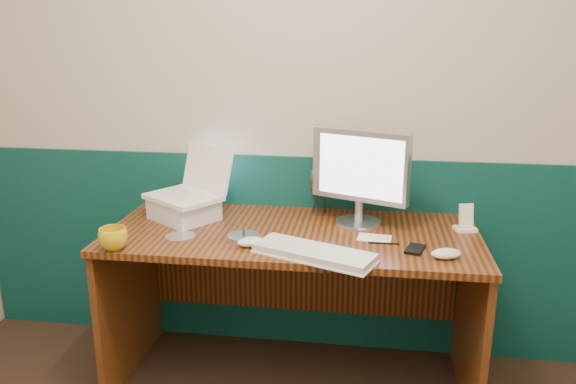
% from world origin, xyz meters
% --- Properties ---
extents(back_wall, '(3.50, 0.04, 2.50)m').
position_xyz_m(back_wall, '(0.00, 1.75, 1.25)').
color(back_wall, '#BDB19F').
rests_on(back_wall, ground).
extents(wainscot, '(3.48, 0.02, 1.00)m').
position_xyz_m(wainscot, '(0.00, 1.74, 0.50)').
color(wainscot, '#083637').
rests_on(wainscot, ground).
extents(desk, '(1.60, 0.70, 0.75)m').
position_xyz_m(desk, '(-0.03, 1.38, 0.38)').
color(desk, '#38180A').
rests_on(desk, ground).
extents(laptop_riser, '(0.35, 0.34, 0.09)m').
position_xyz_m(laptop_riser, '(-0.55, 1.47, 0.80)').
color(laptop_riser, silver).
rests_on(laptop_riser, desk).
extents(laptop, '(0.39, 0.38, 0.26)m').
position_xyz_m(laptop, '(-0.55, 1.47, 0.97)').
color(laptop, white).
rests_on(laptop, laptop_riser).
extents(monitor, '(0.45, 0.28, 0.44)m').
position_xyz_m(monitor, '(0.25, 1.51, 0.97)').
color(monitor, silver).
rests_on(monitor, desk).
extents(keyboard, '(0.49, 0.32, 0.03)m').
position_xyz_m(keyboard, '(0.09, 1.11, 0.76)').
color(keyboard, silver).
rests_on(keyboard, desk).
extents(mouse_right, '(0.13, 0.10, 0.04)m').
position_xyz_m(mouse_right, '(0.59, 1.16, 0.77)').
color(mouse_right, silver).
rests_on(mouse_right, desk).
extents(mouse_left, '(0.13, 0.11, 0.04)m').
position_xyz_m(mouse_left, '(-0.17, 1.18, 0.77)').
color(mouse_left, silver).
rests_on(mouse_left, desk).
extents(mug, '(0.12, 0.12, 0.09)m').
position_xyz_m(mug, '(-0.71, 1.07, 0.79)').
color(mug, gold).
rests_on(mug, desk).
extents(camcorder, '(0.11, 0.14, 0.19)m').
position_xyz_m(camcorder, '(0.06, 1.63, 0.84)').
color(camcorder, '#BCBCC1').
rests_on(camcorder, desk).
extents(cd_spindle, '(0.13, 0.13, 0.03)m').
position_xyz_m(cd_spindle, '(-0.21, 1.23, 0.76)').
color(cd_spindle, '#AEB3BE').
rests_on(cd_spindle, desk).
extents(cd_loose_a, '(0.13, 0.13, 0.00)m').
position_xyz_m(cd_loose_a, '(-0.50, 1.25, 0.75)').
color(cd_loose_a, '#AFB7C0').
rests_on(cd_loose_a, desk).
extents(pen, '(0.13, 0.01, 0.01)m').
position_xyz_m(pen, '(0.36, 1.28, 0.75)').
color(pen, black).
rests_on(pen, desk).
extents(papers, '(0.15, 0.11, 0.00)m').
position_xyz_m(papers, '(0.32, 1.34, 0.75)').
color(papers, white).
rests_on(papers, desk).
extents(dock, '(0.10, 0.09, 0.02)m').
position_xyz_m(dock, '(0.71, 1.49, 0.76)').
color(dock, white).
rests_on(dock, desk).
extents(music_player, '(0.07, 0.05, 0.11)m').
position_xyz_m(music_player, '(0.71, 1.49, 0.82)').
color(music_player, white).
rests_on(music_player, dock).
extents(pda, '(0.09, 0.12, 0.01)m').
position_xyz_m(pda, '(0.48, 1.23, 0.76)').
color(pda, black).
rests_on(pda, desk).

